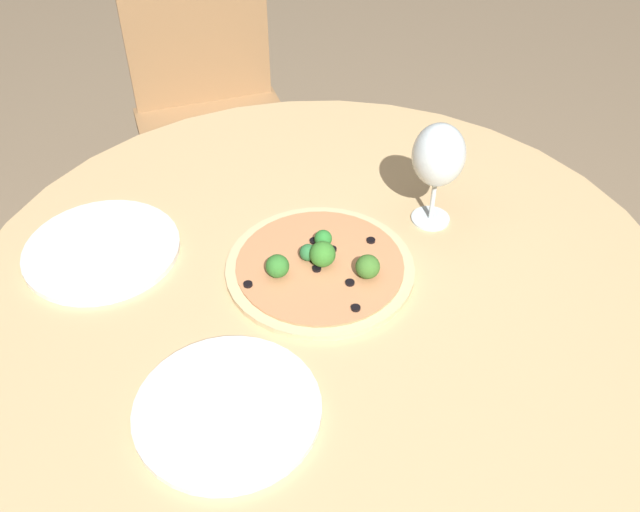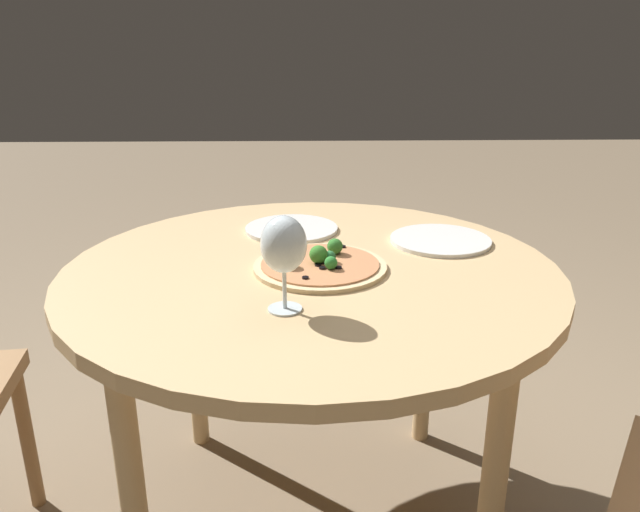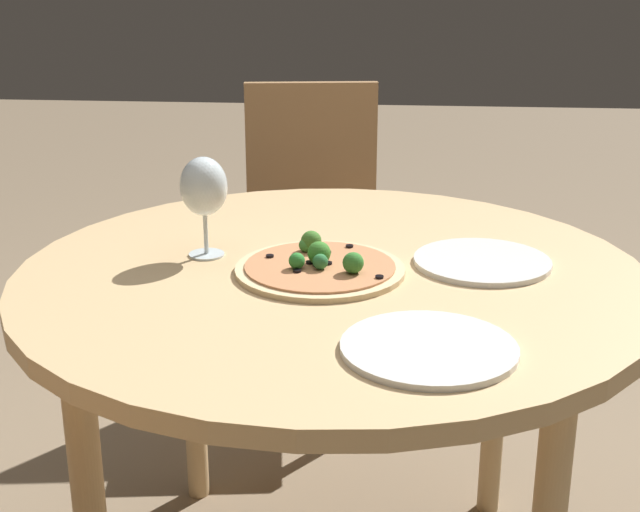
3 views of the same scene
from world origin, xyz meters
The scene contains 5 objects.
dining_table centered at (0.00, 0.00, 0.64)m, with size 1.11×1.11×0.71m.
pizza centered at (0.02, -0.02, 0.72)m, with size 0.30×0.30×0.05m.
wine_glass centered at (-0.05, -0.23, 0.84)m, with size 0.09×0.09×0.18m.
plate_near centered at (0.32, 0.16, 0.71)m, with size 0.25×0.25×0.01m.
plate_far centered at (-0.05, 0.26, 0.71)m, with size 0.24×0.24×0.01m.
Camera 2 is at (-0.01, -1.30, 1.20)m, focal length 35.00 mm.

